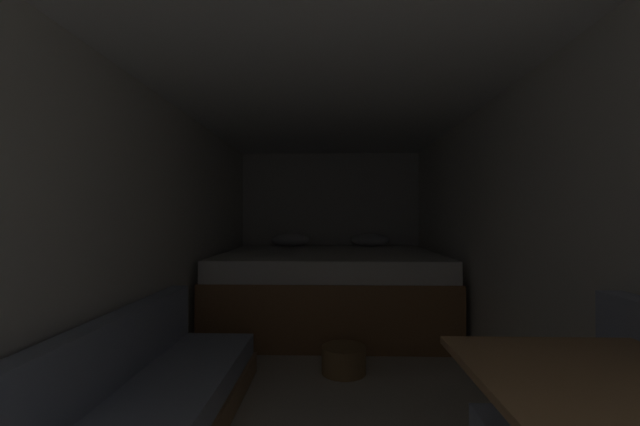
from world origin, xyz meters
TOP-DOWN VIEW (x-y plane):
  - ground_plane at (0.00, 2.03)m, footprint 7.37×7.37m
  - wall_back at (0.00, 4.74)m, footprint 2.48×0.05m
  - wall_left at (-1.22, 2.03)m, footprint 0.05×5.37m
  - wall_right at (1.22, 2.03)m, footprint 0.05×5.37m
  - ceiling_slab at (0.00, 2.03)m, footprint 2.48×5.37m
  - bed at (0.00, 3.68)m, footprint 2.26×1.98m
  - dinette_table at (0.74, 0.47)m, footprint 0.66×0.66m
  - wicker_basket at (0.11, 2.32)m, footprint 0.33×0.33m

SIDE VIEW (x-z plane):
  - ground_plane at x=0.00m, z-range 0.00..0.00m
  - wicker_basket at x=0.11m, z-range 0.00..0.19m
  - bed at x=0.00m, z-range -0.08..0.86m
  - dinette_table at x=0.74m, z-range 0.26..1.00m
  - wall_back at x=0.00m, z-range 0.00..2.01m
  - wall_left at x=-1.22m, z-range 0.00..2.01m
  - wall_right at x=1.22m, z-range 0.00..2.01m
  - ceiling_slab at x=0.00m, z-range 2.01..2.06m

